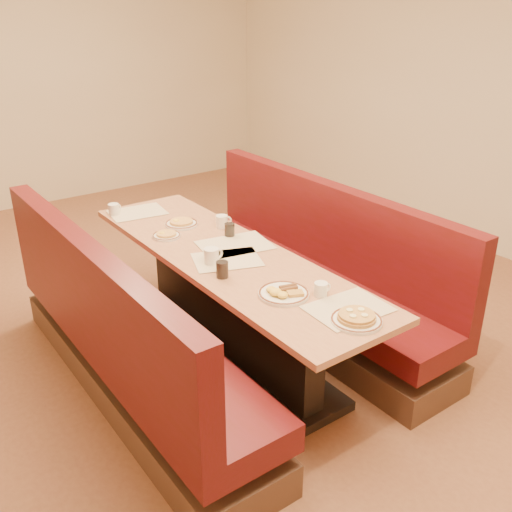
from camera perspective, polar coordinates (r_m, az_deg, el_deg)
ground at (r=3.98m, az=-2.75°, el=-9.70°), size 8.00×8.00×0.00m
room_envelope at (r=3.32m, az=-3.44°, el=19.21°), size 6.04×8.04×2.82m
diner_table at (r=3.78m, az=-2.86°, el=-4.99°), size 0.70×2.50×0.75m
booth_left at (r=3.50m, az=-13.00°, el=-8.49°), size 0.55×2.50×1.05m
booth_right at (r=4.19m, az=5.53°, el=-2.25°), size 0.55×2.50×1.05m
placemat_near_left at (r=3.53m, az=-2.92°, el=-0.36°), size 0.49×0.43×0.00m
placemat_near_right at (r=3.01m, az=9.19°, el=-5.19°), size 0.43×0.33×0.00m
placemat_far_left at (r=4.42m, az=-11.78°, el=4.31°), size 0.44×0.36×0.00m
placemat_far_right at (r=3.74m, az=-2.14°, el=1.13°), size 0.51×0.42×0.00m
pancake_plate at (r=2.90m, az=10.02°, el=-6.19°), size 0.26×0.26×0.06m
eggs_plate at (r=3.10m, az=2.73°, el=-3.72°), size 0.28×0.28×0.06m
extra_plate_mid at (r=4.11m, az=-7.49°, el=3.28°), size 0.23×0.23×0.05m
extra_plate_far at (r=3.92m, az=-8.96°, el=2.08°), size 0.19×0.19×0.04m
coffee_mug_a at (r=3.11m, az=6.54°, el=-3.30°), size 0.10×0.07×0.08m
coffee_mug_b at (r=3.47m, az=-4.42°, el=0.03°), size 0.13×0.09×0.10m
coffee_mug_c at (r=4.03m, az=-3.39°, el=3.49°), size 0.12×0.08×0.09m
coffee_mug_d at (r=4.40m, az=-14.00°, el=4.57°), size 0.11×0.08×0.09m
soda_tumbler_near at (r=3.29m, az=-3.40°, el=-1.35°), size 0.07×0.07×0.10m
soda_tumbler_mid at (r=3.87m, az=-2.66°, el=2.61°), size 0.07×0.07×0.09m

